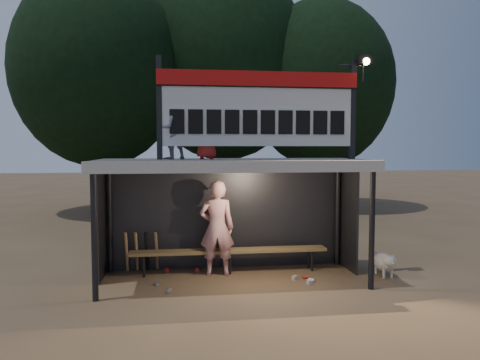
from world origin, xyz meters
name	(u,v)px	position (x,y,z in m)	size (l,w,h in m)	color
ground	(232,280)	(0.00, 0.00, 0.00)	(80.00, 80.00, 0.00)	brown
player	(217,228)	(-0.26, 0.42, 0.95)	(0.69, 0.45, 1.90)	white
child_a	(171,129)	(-1.15, 0.12, 2.88)	(0.54, 0.42, 1.12)	slate
child_b	(207,133)	(-0.48, 0.12, 2.81)	(0.48, 0.31, 0.98)	#A31E19
dugout_shelter	(231,183)	(0.00, 0.24, 1.85)	(5.10, 2.08, 2.32)	#3C3C3F
scoreboard_assembly	(262,106)	(0.56, -0.01, 3.32)	(4.10, 0.27, 1.99)	black
bench	(229,252)	(0.00, 0.55, 0.43)	(4.00, 0.35, 0.48)	olive
tree_left	(98,70)	(-4.00, 10.00, 5.51)	(6.46, 6.46, 9.27)	black
tree_mid	(224,63)	(1.00, 11.50, 6.17)	(7.22, 7.22, 10.36)	black
tree_right	(321,85)	(5.00, 10.50, 5.19)	(6.08, 6.08, 8.72)	#2F1F15
dog	(385,262)	(3.02, -0.13, 0.28)	(0.36, 0.81, 0.49)	beige
bats	(142,251)	(-1.77, 0.82, 0.43)	(0.68, 0.35, 0.84)	#A67A4D
litter	(239,278)	(0.12, -0.03, 0.04)	(3.01, 1.47, 0.08)	#AF241E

